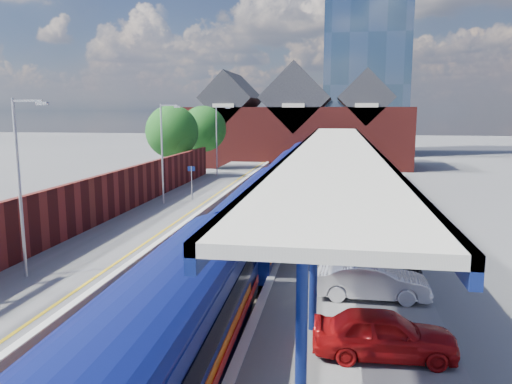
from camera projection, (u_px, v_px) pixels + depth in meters
The scene contains 23 objects.
ground at pixel (269, 200), 42.36m from camera, with size 240.00×240.00×0.00m, color #5B5B5E.
ballast_bed at pixel (249, 227), 32.62m from camera, with size 6.00×76.00×0.06m, color #473D33.
rails at pixel (249, 225), 32.60m from camera, with size 4.51×76.00×0.14m.
left_platform at pixel (168, 217), 33.42m from camera, with size 5.00×76.00×1.00m, color #565659.
right_platform at pixel (342, 223), 31.58m from camera, with size 6.00×76.00×1.00m, color #565659.
coping_left at pixel (202, 210), 32.96m from camera, with size 0.30×76.00×0.05m, color silver.
coping_right at pixel (297, 213), 31.95m from camera, with size 0.30×76.00×0.05m, color silver.
yellow_line at pixel (193, 210), 33.06m from camera, with size 0.14×76.00×0.01m, color yellow.
train at pixel (278, 188), 35.52m from camera, with size 3.15×65.95×3.45m.
canopy at pixel (336, 146), 32.80m from camera, with size 4.50×52.00×4.48m.
lamp_post_b at pixel (22, 177), 19.19m from camera, with size 1.48×0.18×7.00m.
lamp_post_c at pixel (164, 148), 34.78m from camera, with size 1.48×0.18×7.00m.
lamp_post_d at pixel (218, 136), 50.36m from camera, with size 1.48×0.18×7.00m.
platform_sign at pixel (192, 177), 36.88m from camera, with size 0.55×0.08×2.50m.
brick_wall at pixel (82, 205), 27.22m from camera, with size 0.35×50.00×3.86m.
station_building at pixel (297, 126), 68.76m from camera, with size 30.00×12.12×13.78m.
glass_tower at pixel (366, 37), 86.22m from camera, with size 14.20×14.20×40.30m.
tree_near at pixel (173, 133), 48.90m from camera, with size 5.20×5.20×8.10m.
tree_far at pixel (204, 130), 56.53m from camera, with size 5.20×5.20×8.10m.
parked_car_red at pixel (384, 334), 13.31m from camera, with size 1.53×3.81×1.30m, color #9C0D0E.
parked_car_silver at pixel (372, 280), 17.48m from camera, with size 1.38×3.95×1.30m, color silver.
parked_car_dark at pixel (365, 259), 19.99m from camera, with size 1.88×4.63×1.34m, color black.
parked_car_blue at pixel (373, 194), 35.69m from camera, with size 2.04×4.42×1.23m, color navy.
Camera 1 is at (5.61, -11.33, 7.53)m, focal length 35.00 mm.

